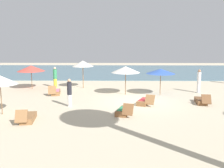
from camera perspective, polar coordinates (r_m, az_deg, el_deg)
name	(u,v)px	position (r m, az deg, el deg)	size (l,w,h in m)	color
ground_plane	(138,102)	(16.80, 5.96, -4.10)	(60.00, 60.00, 0.00)	beige
ocean_water	(127,71)	(33.52, 3.40, 2.89)	(48.00, 16.00, 0.06)	slate
umbrella_0	(31,68)	(22.15, -17.78, 3.38)	(2.28, 2.28, 1.97)	brown
umbrella_1	(161,71)	(18.98, 10.94, 2.85)	(2.13, 2.13, 1.97)	brown
umbrella_2	(83,64)	(21.61, -6.60, 4.59)	(1.83, 1.83, 2.34)	olive
umbrella_3	(0,80)	(14.89, -23.98, 0.86)	(1.87, 1.87, 2.17)	brown
umbrella_4	(126,69)	(18.80, 3.09, 3.30)	(2.14, 2.14, 2.14)	brown
lounger_0	(56,92)	(19.60, -12.59, -1.76)	(0.85, 1.71, 0.74)	olive
lounger_1	(145,101)	(16.32, 7.39, -3.91)	(1.18, 1.76, 0.72)	olive
lounger_2	(201,101)	(17.33, 19.48, -3.61)	(0.83, 1.75, 0.70)	brown
lounger_3	(28,118)	(13.53, -18.46, -7.22)	(0.82, 1.72, 0.72)	olive
lounger_4	(124,111)	(14.03, 2.72, -6.09)	(1.03, 1.76, 0.72)	brown
person_0	(199,81)	(20.68, 18.99, 0.71)	(0.39, 0.39, 1.83)	white
person_1	(55,77)	(22.39, -12.71, 1.53)	(0.46, 0.46, 1.78)	yellow
person_2	(69,92)	(15.68, -9.57, -1.85)	(0.34, 0.34, 1.72)	white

